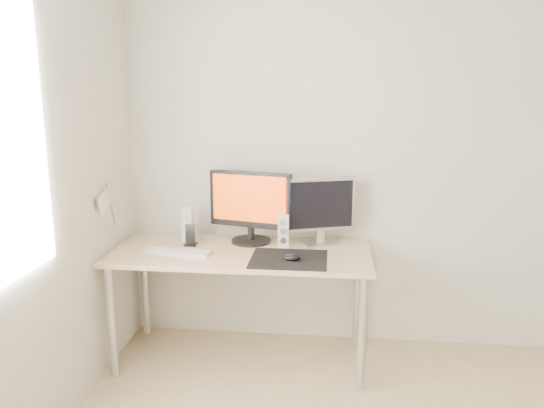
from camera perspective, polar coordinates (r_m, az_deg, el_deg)
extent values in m
plane|color=silver|center=(3.53, 12.67, 4.48)|extent=(3.50, 0.00, 3.50)
cube|color=black|center=(3.14, 1.82, -5.93)|extent=(0.45, 0.40, 0.00)
ellipsoid|color=black|center=(3.10, 2.15, -5.77)|extent=(0.10, 0.06, 0.04)
cube|color=#D1B587|center=(3.31, -3.34, -5.25)|extent=(1.60, 0.70, 0.03)
cylinder|color=silver|center=(3.38, -16.85, -12.00)|extent=(0.05, 0.05, 0.70)
cylinder|color=silver|center=(3.14, 9.64, -13.61)|extent=(0.05, 0.05, 0.70)
cylinder|color=silver|center=(3.88, -13.50, -8.60)|extent=(0.05, 0.05, 0.70)
cylinder|color=silver|center=(3.67, 9.15, -9.65)|extent=(0.05, 0.05, 0.70)
cylinder|color=black|center=(3.48, -2.26, -3.97)|extent=(0.31, 0.31, 0.02)
cylinder|color=black|center=(3.46, -2.26, -2.89)|extent=(0.05, 0.05, 0.12)
cube|color=black|center=(3.40, -2.34, 0.48)|extent=(0.54, 0.17, 0.36)
cube|color=#FF4A0D|center=(3.38, -2.50, 0.57)|extent=(0.49, 0.12, 0.30)
cube|color=silver|center=(3.44, 5.19, -4.20)|extent=(0.26, 0.22, 0.01)
cube|color=silver|center=(3.43, 5.20, -3.28)|extent=(0.06, 0.05, 0.10)
cube|color=#B4B4B7|center=(3.38, 5.27, -0.01)|extent=(0.44, 0.19, 0.34)
cube|color=black|center=(3.36, 5.39, -0.09)|extent=(0.39, 0.14, 0.30)
cube|color=white|center=(3.52, -9.01, -2.22)|extent=(0.07, 0.08, 0.22)
cylinder|color=silver|center=(3.50, -9.16, -3.33)|extent=(0.04, 0.01, 0.04)
cylinder|color=silver|center=(3.48, -9.19, -2.40)|extent=(0.04, 0.01, 0.04)
cylinder|color=silver|center=(3.47, -9.22, -1.45)|extent=(0.04, 0.01, 0.04)
cube|color=white|center=(3.36, 1.28, -2.79)|extent=(0.07, 0.08, 0.22)
cylinder|color=#ADADB0|center=(3.34, 1.21, -3.95)|extent=(0.04, 0.01, 0.04)
cylinder|color=#B8B8BB|center=(3.32, 1.22, -2.97)|extent=(0.04, 0.01, 0.04)
cylinder|color=#BABABC|center=(3.31, 1.22, -1.99)|extent=(0.04, 0.01, 0.04)
cube|color=#B3B3B5|center=(3.30, -10.09, -5.13)|extent=(0.43, 0.17, 0.01)
cube|color=white|center=(3.30, -10.09, -4.99)|extent=(0.41, 0.15, 0.01)
cube|color=black|center=(3.44, -8.74, -4.29)|extent=(0.08, 0.07, 0.02)
cube|color=black|center=(3.42, -8.78, -3.17)|extent=(0.06, 0.03, 0.12)
cylinder|color=#A57F54|center=(3.38, -16.96, -0.06)|extent=(0.01, 0.10, 0.29)
cube|color=white|center=(3.29, -17.58, 0.28)|extent=(0.00, 0.19, 0.15)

